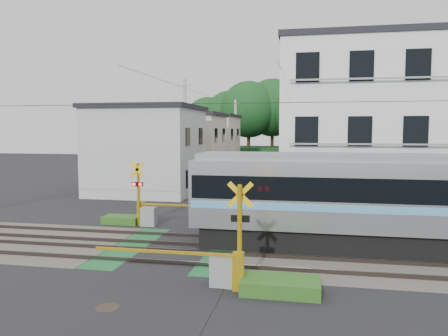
% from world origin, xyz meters
% --- Properties ---
extents(ground, '(120.00, 120.00, 0.00)m').
position_xyz_m(ground, '(0.00, 0.00, 0.00)').
color(ground, black).
extents(track_bed, '(120.00, 120.00, 0.14)m').
position_xyz_m(track_bed, '(0.00, 0.00, 0.04)').
color(track_bed, '#47423A').
rests_on(track_bed, ground).
extents(crossing_signal_near, '(4.74, 0.65, 3.09)m').
position_xyz_m(crossing_signal_near, '(2.59, -3.65, 0.71)').
color(crossing_signal_near, yellow).
rests_on(crossing_signal_near, ground).
extents(crossing_signal_far, '(4.74, 0.65, 3.09)m').
position_xyz_m(crossing_signal_far, '(-2.59, 3.65, 0.71)').
color(crossing_signal_far, yellow).
rests_on(crossing_signal_far, ground).
extents(apartment_block, '(10.20, 8.36, 9.30)m').
position_xyz_m(apartment_block, '(8.50, 9.49, 4.66)').
color(apartment_block, silver).
rests_on(apartment_block, ground).
extents(houses_row, '(22.07, 31.35, 6.80)m').
position_xyz_m(houses_row, '(0.25, 25.92, 3.24)').
color(houses_row, '#B3B6B9').
rests_on(houses_row, ground).
extents(tree_hill, '(40.00, 12.69, 11.97)m').
position_xyz_m(tree_hill, '(0.69, 48.43, 5.83)').
color(tree_hill, '#154119').
rests_on(tree_hill, ground).
extents(catenary, '(60.00, 5.04, 7.00)m').
position_xyz_m(catenary, '(6.00, 0.03, 3.70)').
color(catenary, '#2D2D33').
rests_on(catenary, ground).
extents(utility_poles, '(7.90, 42.00, 8.00)m').
position_xyz_m(utility_poles, '(-1.05, 23.01, 4.08)').
color(utility_poles, '#A5A5A0').
rests_on(utility_poles, ground).
extents(pedestrian, '(0.75, 0.61, 1.79)m').
position_xyz_m(pedestrian, '(0.33, 34.75, 0.89)').
color(pedestrian, black).
rests_on(pedestrian, ground).
extents(manhole_cover, '(0.63, 0.63, 0.02)m').
position_xyz_m(manhole_cover, '(-0.09, -5.74, 0.01)').
color(manhole_cover, '#2D261E').
rests_on(manhole_cover, ground).
extents(weed_patches, '(10.25, 8.80, 0.40)m').
position_xyz_m(weed_patches, '(1.76, -0.09, 0.18)').
color(weed_patches, '#2D5E1E').
rests_on(weed_patches, ground).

